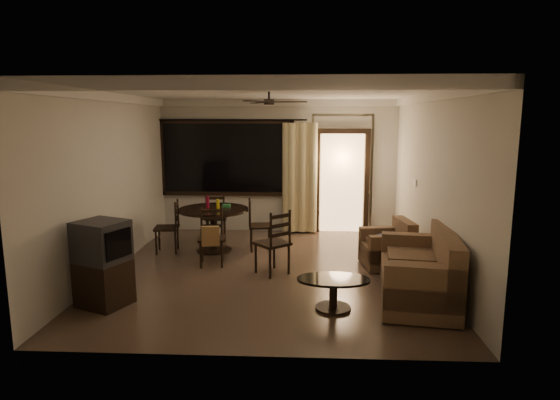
# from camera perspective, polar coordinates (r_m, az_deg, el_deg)

# --- Properties ---
(ground) EXTENTS (5.50, 5.50, 0.00)m
(ground) POSITION_cam_1_polar(r_m,az_deg,el_deg) (7.58, -1.27, -8.60)
(ground) COLOR #7F6651
(ground) RESTS_ON ground
(room_shell) EXTENTS (5.50, 6.70, 5.50)m
(room_shell) POSITION_cam_1_polar(r_m,az_deg,el_deg) (8.96, 3.29, 6.21)
(room_shell) COLOR beige
(room_shell) RESTS_ON ground
(dining_table) EXTENTS (1.27, 1.27, 1.01)m
(dining_table) POSITION_cam_1_polar(r_m,az_deg,el_deg) (8.61, -8.08, -2.13)
(dining_table) COLOR black
(dining_table) RESTS_ON ground
(dining_chair_west) EXTENTS (0.47, 0.47, 0.95)m
(dining_chair_west) POSITION_cam_1_polar(r_m,az_deg,el_deg) (8.77, -13.52, -4.38)
(dining_chair_west) COLOR black
(dining_chair_west) RESTS_ON ground
(dining_chair_east) EXTENTS (0.47, 0.47, 0.95)m
(dining_chair_east) POSITION_cam_1_polar(r_m,az_deg,el_deg) (8.68, -2.50, -4.26)
(dining_chair_east) COLOR black
(dining_chair_east) RESTS_ON ground
(dining_chair_south) EXTENTS (0.47, 0.52, 0.95)m
(dining_chair_south) POSITION_cam_1_polar(r_m,az_deg,el_deg) (7.85, -8.34, -5.71)
(dining_chair_south) COLOR black
(dining_chair_south) RESTS_ON ground
(dining_chair_north) EXTENTS (0.47, 0.47, 0.95)m
(dining_chair_north) POSITION_cam_1_polar(r_m,az_deg,el_deg) (9.45, -7.80, -3.18)
(dining_chair_north) COLOR black
(dining_chair_north) RESTS_ON ground
(tv_cabinet) EXTENTS (0.74, 0.71, 1.12)m
(tv_cabinet) POSITION_cam_1_polar(r_m,az_deg,el_deg) (6.49, -20.78, -7.23)
(tv_cabinet) COLOR black
(tv_cabinet) RESTS_ON ground
(sofa) EXTENTS (1.17, 1.85, 0.93)m
(sofa) POSITION_cam_1_polar(r_m,az_deg,el_deg) (6.54, 17.00, -8.64)
(sofa) COLOR #462C20
(sofa) RESTS_ON ground
(armchair) EXTENTS (0.85, 0.85, 0.76)m
(armchair) POSITION_cam_1_polar(r_m,az_deg,el_deg) (7.90, 13.21, -5.70)
(armchair) COLOR #462C20
(armchair) RESTS_ON ground
(coffee_table) EXTENTS (0.93, 0.56, 0.41)m
(coffee_table) POSITION_cam_1_polar(r_m,az_deg,el_deg) (6.08, 6.53, -10.69)
(coffee_table) COLOR black
(coffee_table) RESTS_ON ground
(side_chair) EXTENTS (0.64, 0.64, 1.03)m
(side_chair) POSITION_cam_1_polar(r_m,az_deg,el_deg) (7.35, -0.89, -6.69)
(side_chair) COLOR black
(side_chair) RESTS_ON ground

